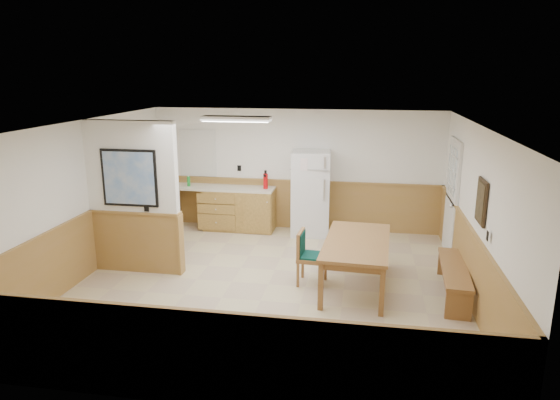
% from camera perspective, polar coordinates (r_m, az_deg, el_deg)
% --- Properties ---
extents(ground, '(6.00, 6.00, 0.00)m').
position_cam_1_polar(ground, '(7.92, -1.35, -9.61)').
color(ground, tan).
rests_on(ground, ground).
extents(ceiling, '(6.00, 6.00, 0.02)m').
position_cam_1_polar(ceiling, '(7.27, -1.46, 8.69)').
color(ceiling, white).
rests_on(ceiling, back_wall).
extents(back_wall, '(6.00, 0.02, 2.50)m').
position_cam_1_polar(back_wall, '(10.39, 1.78, 3.46)').
color(back_wall, white).
rests_on(back_wall, ground).
extents(right_wall, '(0.02, 6.00, 2.50)m').
position_cam_1_polar(right_wall, '(7.54, 21.59, -1.81)').
color(right_wall, white).
rests_on(right_wall, ground).
extents(left_wall, '(0.02, 6.00, 2.50)m').
position_cam_1_polar(left_wall, '(8.58, -21.46, 0.10)').
color(left_wall, white).
rests_on(left_wall, ground).
extents(wainscot_back, '(6.00, 0.04, 1.00)m').
position_cam_1_polar(wainscot_back, '(10.54, 1.73, -0.56)').
color(wainscot_back, '#9C723E').
rests_on(wainscot_back, ground).
extents(wainscot_right, '(0.04, 6.00, 1.00)m').
position_cam_1_polar(wainscot_right, '(7.77, 20.93, -7.13)').
color(wainscot_right, '#9C723E').
rests_on(wainscot_right, ground).
extents(wainscot_left, '(0.04, 6.00, 1.00)m').
position_cam_1_polar(wainscot_left, '(8.78, -20.90, -4.66)').
color(wainscot_left, '#9C723E').
rests_on(wainscot_left, ground).
extents(partition_wall, '(1.50, 0.20, 2.50)m').
position_cam_1_polar(partition_wall, '(8.40, -16.38, 0.09)').
color(partition_wall, white).
rests_on(partition_wall, ground).
extents(kitchen_counter, '(2.20, 0.61, 1.00)m').
position_cam_1_polar(kitchen_counter, '(10.49, -5.04, -0.90)').
color(kitchen_counter, '#B48B3F').
rests_on(kitchen_counter, ground).
extents(exterior_door, '(0.07, 1.02, 2.15)m').
position_cam_1_polar(exterior_door, '(9.39, 19.01, 0.24)').
color(exterior_door, silver).
rests_on(exterior_door, ground).
extents(kitchen_window, '(0.80, 0.04, 1.00)m').
position_cam_1_polar(kitchen_window, '(10.80, -9.38, 5.32)').
color(kitchen_window, silver).
rests_on(kitchen_window, back_wall).
extents(wall_painting, '(0.04, 0.50, 0.60)m').
position_cam_1_polar(wall_painting, '(7.18, 22.01, -0.16)').
color(wall_painting, '#2E2112').
rests_on(wall_painting, right_wall).
extents(fluorescent_fixture, '(1.20, 0.30, 0.09)m').
position_cam_1_polar(fluorescent_fixture, '(8.72, -5.02, 9.24)').
color(fluorescent_fixture, silver).
rests_on(fluorescent_fixture, ceiling).
extents(refrigerator, '(0.80, 0.75, 1.71)m').
position_cam_1_polar(refrigerator, '(10.07, 3.52, 0.79)').
color(refrigerator, silver).
rests_on(refrigerator, ground).
extents(dining_table, '(1.06, 1.96, 0.75)m').
position_cam_1_polar(dining_table, '(7.70, 8.77, -5.22)').
color(dining_table, olive).
rests_on(dining_table, ground).
extents(dining_bench, '(0.48, 1.69, 0.45)m').
position_cam_1_polar(dining_bench, '(7.86, 19.29, -7.92)').
color(dining_bench, olive).
rests_on(dining_bench, ground).
extents(dining_chair, '(0.63, 0.46, 0.85)m').
position_cam_1_polar(dining_chair, '(7.81, 3.09, -6.08)').
color(dining_chair, olive).
rests_on(dining_chair, ground).
extents(fire_extinguisher, '(0.11, 0.11, 0.38)m').
position_cam_1_polar(fire_extinguisher, '(10.21, -1.67, 2.23)').
color(fire_extinguisher, red).
rests_on(fire_extinguisher, kitchen_counter).
extents(soap_bottle, '(0.08, 0.08, 0.21)m').
position_cam_1_polar(soap_bottle, '(10.62, -10.40, 2.12)').
color(soap_bottle, '#1A922F').
rests_on(soap_bottle, kitchen_counter).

